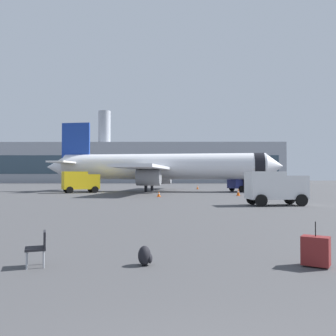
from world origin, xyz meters
TOP-DOWN VIEW (x-y plane):
  - airplane_at_gate at (-1.95, 50.51)m, footprint 35.76×32.35m
  - service_truck at (-12.81, 46.04)m, footprint 5.28×4.16m
  - fuel_truck at (11.10, 50.91)m, footprint 6.46×4.59m
  - cargo_van at (7.59, 24.89)m, footprint 4.57×2.69m
  - safety_cone_near at (4.20, 59.83)m, footprint 0.44×0.44m
  - safety_cone_mid at (-1.74, 36.43)m, footprint 0.44×0.44m
  - safety_cone_far at (7.34, 38.61)m, footprint 0.44×0.44m
  - rolling_suitcase at (3.14, 6.19)m, footprint 0.75×0.67m
  - traveller_backpack at (-1.05, 6.30)m, footprint 0.36×0.40m
  - gate_chair at (-3.65, 6.15)m, footprint 0.62×0.62m
  - terminal_building at (-15.06, 126.26)m, footprint 106.91×17.13m

SIDE VIEW (x-z plane):
  - traveller_backpack at x=-1.05m, z-range -0.01..0.47m
  - safety_cone_mid at x=-1.74m, z-range -0.01..0.61m
  - safety_cone_near at x=4.20m, z-range -0.01..0.72m
  - rolling_suitcase at x=3.14m, z-range -0.16..0.94m
  - safety_cone_far at x=7.34m, z-range -0.01..0.81m
  - gate_chair at x=-3.65m, z-range 0.07..0.93m
  - cargo_van at x=7.59m, z-range 0.15..2.75m
  - service_truck at x=-12.81m, z-range 0.16..3.05m
  - fuel_truck at x=11.10m, z-range 0.17..3.37m
  - airplane_at_gate at x=-1.95m, z-range -1.59..8.91m
  - terminal_building at x=-15.06m, z-range -5.88..20.10m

